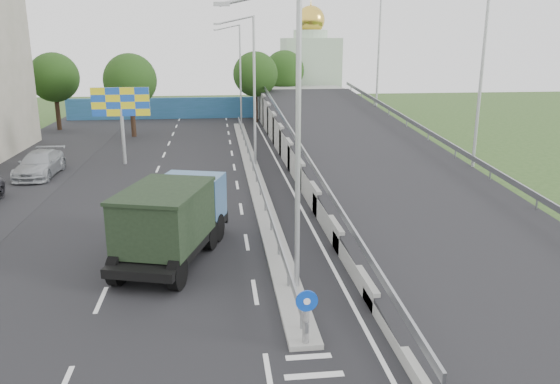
{
  "coord_description": "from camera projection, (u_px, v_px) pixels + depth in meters",
  "views": [
    {
      "loc": [
        -2.39,
        -11.66,
        8.6
      ],
      "look_at": [
        0.32,
        11.3,
        2.2
      ],
      "focal_mm": 35.0,
      "sensor_mm": 36.0,
      "label": 1
    }
  ],
  "objects": [
    {
      "name": "overpass_ramp",
      "position": [
        363.0,
        146.0,
        37.07
      ],
      "size": [
        10.0,
        50.0,
        3.5
      ],
      "color": "gray",
      "rests_on": "ground"
    },
    {
      "name": "lamp_post_mid",
      "position": [
        252.0,
        84.0,
        37.07
      ],
      "size": [
        2.74,
        0.18,
        10.08
      ],
      "color": "#B2B5B7",
      "rests_on": "median"
    },
    {
      "name": "median_guardrail",
      "position": [
        253.0,
        163.0,
        36.49
      ],
      "size": [
        0.09,
        44.0,
        0.71
      ],
      "color": "gray",
      "rests_on": "median"
    },
    {
      "name": "billboard",
      "position": [
        121.0,
        106.0,
        38.39
      ],
      "size": [
        4.0,
        0.24,
        5.5
      ],
      "color": "#B2B5B7",
      "rests_on": "ground"
    },
    {
      "name": "tree_median_far",
      "position": [
        255.0,
        74.0,
        58.51
      ],
      "size": [
        4.8,
        4.8,
        7.6
      ],
      "color": "black",
      "rests_on": "ground"
    },
    {
      "name": "church",
      "position": [
        310.0,
        68.0,
        70.86
      ],
      "size": [
        7.0,
        7.0,
        13.8
      ],
      "color": "#B2CCAD",
      "rests_on": "ground"
    },
    {
      "name": "dump_truck",
      "position": [
        173.0,
        217.0,
        22.0
      ],
      "size": [
        4.58,
        7.68,
        3.19
      ],
      "rotation": [
        0.0,
        0.0,
        -0.29
      ],
      "color": "black",
      "rests_on": "ground"
    },
    {
      "name": "lamp_post_near",
      "position": [
        292.0,
        129.0,
        17.93
      ],
      "size": [
        2.74,
        0.18,
        10.08
      ],
      "color": "#B2B5B7",
      "rests_on": "median"
    },
    {
      "name": "tree_left_mid",
      "position": [
        130.0,
        80.0,
        49.5
      ],
      "size": [
        4.8,
        4.8,
        7.6
      ],
      "color": "black",
      "rests_on": "ground"
    },
    {
      "name": "blue_wall",
      "position": [
        201.0,
        108.0,
        62.72
      ],
      "size": [
        30.0,
        0.5,
        2.4
      ],
      "primitive_type": "cube",
      "color": "#22597E",
      "rests_on": "ground"
    },
    {
      "name": "lamp_post_far",
      "position": [
        239.0,
        69.0,
        56.21
      ],
      "size": [
        2.74,
        0.18,
        10.08
      ],
      "color": "#B2B5B7",
      "rests_on": "median"
    },
    {
      "name": "road_surface",
      "position": [
        208.0,
        191.0,
        32.53
      ],
      "size": [
        26.0,
        90.0,
        0.04
      ],
      "primitive_type": "cube",
      "color": "black",
      "rests_on": "ground"
    },
    {
      "name": "sign_bollard",
      "position": [
        306.0,
        317.0,
        15.53
      ],
      "size": [
        0.64,
        0.23,
        1.67
      ],
      "color": "black",
      "rests_on": "median"
    },
    {
      "name": "tree_left_far",
      "position": [
        54.0,
        78.0,
        53.38
      ],
      "size": [
        4.8,
        4.8,
        7.6
      ],
      "color": "black",
      "rests_on": "ground"
    },
    {
      "name": "parked_car_d",
      "position": [
        40.0,
        164.0,
        35.86
      ],
      "size": [
        2.37,
        5.59,
        1.61
      ],
      "primitive_type": "imported",
      "rotation": [
        0.0,
        0.0,
        -0.02
      ],
      "color": "#9EA2A7",
      "rests_on": "ground"
    },
    {
      "name": "median",
      "position": [
        253.0,
        172.0,
        36.67
      ],
      "size": [
        1.0,
        44.0,
        0.2
      ],
      "primitive_type": "cube",
      "color": "gray",
      "rests_on": "ground"
    },
    {
      "name": "tree_ramp_far",
      "position": [
        284.0,
        71.0,
        65.66
      ],
      "size": [
        4.8,
        4.8,
        7.6
      ],
      "color": "black",
      "rests_on": "ground"
    }
  ]
}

